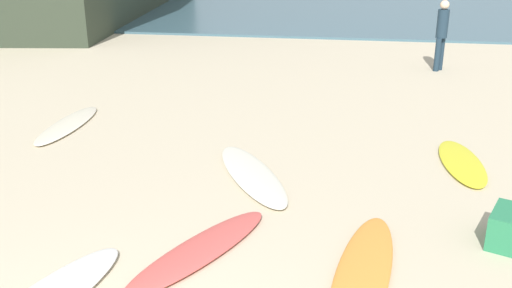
{
  "coord_description": "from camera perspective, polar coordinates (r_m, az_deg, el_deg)",
  "views": [
    {
      "loc": [
        1.68,
        -2.04,
        3.01
      ],
      "look_at": [
        0.33,
        5.42,
        0.3
      ],
      "focal_mm": 38.86,
      "sensor_mm": 36.0,
      "label": 1
    }
  ],
  "objects": [
    {
      "name": "beachgoer_near",
      "position": [
        14.96,
        18.58,
        10.9
      ],
      "size": [
        0.39,
        0.39,
        1.76
      ],
      "rotation": [
        0.0,
        0.0,
        0.99
      ],
      "color": "#1E3342",
      "rests_on": "ground_plane"
    },
    {
      "name": "surfboard_2",
      "position": [
        7.66,
        -0.44,
        -3.11
      ],
      "size": [
        1.62,
        2.32,
        0.09
      ],
      "primitive_type": "ellipsoid",
      "rotation": [
        0.0,
        0.0,
        0.5
      ],
      "color": "silver",
      "rests_on": "ground_plane"
    },
    {
      "name": "surfboard_3",
      "position": [
        8.65,
        20.41,
        -1.77
      ],
      "size": [
        0.65,
        1.93,
        0.07
      ],
      "primitive_type": "ellipsoid",
      "rotation": [
        0.0,
        0.0,
        3.19
      ],
      "color": "yellow",
      "rests_on": "ground_plane"
    },
    {
      "name": "beach_cooler",
      "position": [
        6.53,
        24.49,
        -7.81
      ],
      "size": [
        0.53,
        0.67,
        0.38
      ],
      "primitive_type": "cube",
      "rotation": [
        0.0,
        0.0,
        1.18
      ],
      "color": "#287F51",
      "rests_on": "ground_plane"
    },
    {
      "name": "surfboard_4",
      "position": [
        10.38,
        -18.79,
        1.92
      ],
      "size": [
        0.68,
        2.33,
        0.07
      ],
      "primitive_type": "ellipsoid",
      "rotation": [
        0.0,
        0.0,
        0.07
      ],
      "color": "white",
      "rests_on": "ground_plane"
    },
    {
      "name": "surfboard_6",
      "position": [
        5.88,
        -5.75,
        -10.76
      ],
      "size": [
        1.34,
        2.12,
        0.08
      ],
      "primitive_type": "ellipsoid",
      "rotation": [
        0.0,
        0.0,
        -0.44
      ],
      "color": "#D5554F",
      "rests_on": "ground_plane"
    },
    {
      "name": "surfboard_0",
      "position": [
        5.58,
        10.99,
        -12.82
      ],
      "size": [
        0.85,
        2.43,
        0.09
      ],
      "primitive_type": "ellipsoid",
      "rotation": [
        0.0,
        0.0,
        -0.14
      ],
      "color": "orange",
      "rests_on": "ground_plane"
    }
  ]
}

